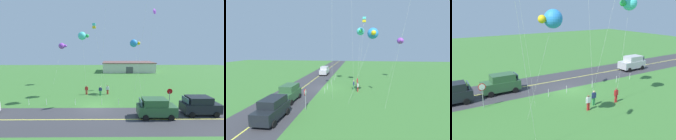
# 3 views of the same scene
# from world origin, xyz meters

# --- Properties ---
(ground_plane) EXTENTS (120.00, 120.00, 0.10)m
(ground_plane) POSITION_xyz_m (0.00, 0.00, -0.05)
(ground_plane) COLOR #3D7533
(asphalt_road) EXTENTS (120.00, 7.00, 0.00)m
(asphalt_road) POSITION_xyz_m (0.00, -4.00, 0.00)
(asphalt_road) COLOR #38383D
(asphalt_road) RESTS_ON ground
(road_centre_stripe) EXTENTS (120.00, 0.16, 0.00)m
(road_centre_stripe) POSITION_xyz_m (0.00, -4.00, 0.01)
(road_centre_stripe) COLOR #E5E04C
(road_centre_stripe) RESTS_ON asphalt_road
(car_suv_foreground) EXTENTS (4.40, 2.12, 2.24)m
(car_suv_foreground) POSITION_xyz_m (7.42, -3.38, 1.15)
(car_suv_foreground) COLOR #2D5633
(car_suv_foreground) RESTS_ON ground
(car_parked_east_near) EXTENTS (4.40, 2.12, 2.24)m
(car_parked_east_near) POSITION_xyz_m (13.00, -2.64, 1.15)
(car_parked_east_near) COLOR black
(car_parked_east_near) RESTS_ON ground
(car_parked_west_far) EXTENTS (4.40, 2.12, 2.24)m
(car_parked_west_far) POSITION_xyz_m (-13.86, -2.96, 1.15)
(car_parked_west_far) COLOR #B7B7BC
(car_parked_west_far) RESTS_ON ground
(stop_sign) EXTENTS (0.76, 0.08, 2.56)m
(stop_sign) POSITION_xyz_m (10.29, -0.10, 1.80)
(stop_sign) COLOR gray
(stop_sign) RESTS_ON ground
(person_adult_near) EXTENTS (0.58, 0.22, 1.60)m
(person_adult_near) POSITION_xyz_m (0.38, 5.24, 0.86)
(person_adult_near) COLOR #338C4C
(person_adult_near) RESTS_ON ground
(person_adult_companion) EXTENTS (0.58, 0.22, 1.60)m
(person_adult_companion) POSITION_xyz_m (1.61, 5.95, 0.86)
(person_adult_companion) COLOR red
(person_adult_companion) RESTS_ON ground
(person_child_watcher) EXTENTS (0.58, 0.22, 1.60)m
(person_child_watcher) POSITION_xyz_m (-2.12, 5.85, 0.86)
(person_child_watcher) COLOR red
(person_child_watcher) RESTS_ON ground
(kite_blue_mid) EXTENTS (2.62, 1.17, 12.41)m
(kite_blue_mid) POSITION_xyz_m (-0.72, 6.83, 11.94)
(kite_blue_mid) COLOR silver
(kite_blue_mid) RESTS_ON ground
(kite_yellow_high) EXTENTS (1.90, 1.40, 10.93)m
(kite_yellow_high) POSITION_xyz_m (-2.67, 6.29, 10.23)
(kite_yellow_high) COLOR silver
(kite_yellow_high) RESTS_ON ground
(kite_green_far) EXTENTS (2.93, 2.41, 9.45)m
(kite_green_far) POSITION_xyz_m (-9.05, 15.13, 8.75)
(kite_green_far) COLOR silver
(kite_green_far) RESTS_ON ground
(kite_cyan_top) EXTENTS (1.90, 3.69, 9.75)m
(kite_cyan_top) POSITION_xyz_m (6.44, 7.69, 9.05)
(kite_cyan_top) COLOR silver
(kite_cyan_top) RESTS_ON ground
(fence_post_0) EXTENTS (0.05, 0.05, 0.90)m
(fence_post_0) POSITION_xyz_m (-9.57, 0.70, 0.45)
(fence_post_0) COLOR silver
(fence_post_0) RESTS_ON ground
(fence_post_1) EXTENTS (0.05, 0.05, 0.90)m
(fence_post_1) POSITION_xyz_m (-7.05, 0.70, 0.45)
(fence_post_1) COLOR silver
(fence_post_1) RESTS_ON ground
(fence_post_2) EXTENTS (0.05, 0.05, 0.90)m
(fence_post_2) POSITION_xyz_m (-2.92, 0.70, 0.45)
(fence_post_2) COLOR silver
(fence_post_2) RESTS_ON ground
(fence_post_3) EXTENTS (0.05, 0.05, 0.90)m
(fence_post_3) POSITION_xyz_m (0.87, 0.70, 0.45)
(fence_post_3) COLOR silver
(fence_post_3) RESTS_ON ground
(fence_post_4) EXTENTS (0.05, 0.05, 0.90)m
(fence_post_4) POSITION_xyz_m (3.29, 0.70, 0.45)
(fence_post_4) COLOR silver
(fence_post_4) RESTS_ON ground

